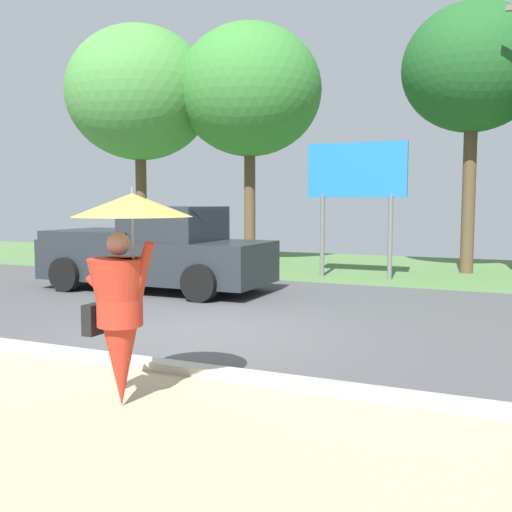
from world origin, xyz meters
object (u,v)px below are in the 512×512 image
at_px(monk_pedestrian, 123,289).
at_px(tree_center_back, 139,94).
at_px(tree_right_far, 250,91).
at_px(roadside_billboard, 356,180).
at_px(tree_left_far, 473,69).
at_px(pickup_truck, 157,252).

relative_size(monk_pedestrian, tree_center_back, 0.28).
bearing_deg(tree_right_far, monk_pedestrian, -70.41).
relative_size(roadside_billboard, tree_center_back, 0.46).
bearing_deg(tree_left_far, monk_pedestrian, -99.27).
xyz_separation_m(monk_pedestrian, roadside_billboard, (-0.47, 10.53, 1.39)).
xyz_separation_m(monk_pedestrian, tree_left_far, (2.10, 12.86, 4.41)).
bearing_deg(roadside_billboard, tree_left_far, 42.25).
bearing_deg(tree_center_back, monk_pedestrian, -55.77).
bearing_deg(tree_left_far, tree_center_back, -175.06).
xyz_separation_m(pickup_truck, tree_left_far, (6.10, 6.26, 4.70)).
bearing_deg(pickup_truck, tree_center_back, 125.57).
distance_m(tree_center_back, tree_right_far, 3.68).
xyz_separation_m(monk_pedestrian, pickup_truck, (-4.00, 6.60, -0.29)).
xyz_separation_m(pickup_truck, roadside_billboard, (3.53, 3.93, 1.68)).
xyz_separation_m(roadside_billboard, tree_center_back, (-7.67, 1.45, 2.95)).
height_order(monk_pedestrian, pickup_truck, monk_pedestrian).
bearing_deg(pickup_truck, tree_right_far, 93.29).
distance_m(tree_left_far, tree_center_back, 10.29).
bearing_deg(roadside_billboard, tree_center_back, 169.29).
height_order(tree_left_far, tree_right_far, tree_right_far).
xyz_separation_m(roadside_billboard, tree_left_far, (2.57, 2.34, 3.02)).
xyz_separation_m(pickup_truck, tree_center_back, (-4.15, 5.38, 4.63)).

